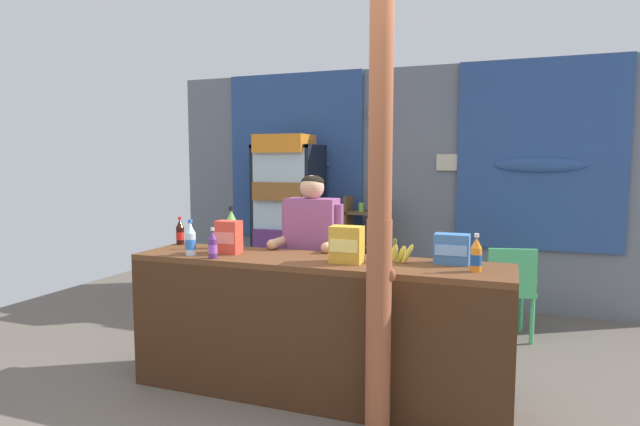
{
  "coord_description": "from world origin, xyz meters",
  "views": [
    {
      "loc": [
        1.28,
        -2.8,
        1.63
      ],
      "look_at": [
        -0.06,
        0.84,
        1.24
      ],
      "focal_mm": 29.27,
      "sensor_mm": 36.0,
      "label": 1
    }
  ],
  "objects_px": {
    "drink_fridge": "(288,212)",
    "timber_post": "(380,229)",
    "snack_box_biscuit": "(452,249)",
    "soda_bottle_water": "(191,240)",
    "snack_box_crackers": "(229,237)",
    "stall_counter": "(309,317)",
    "shopkeeper": "(312,247)",
    "soda_bottle_lime_soda": "(231,230)",
    "banana_bunch": "(396,253)",
    "soda_bottle_orange_soda": "(476,255)",
    "snack_box_choco_powder": "(347,244)",
    "bottle_shelf_rack": "(366,249)",
    "plastic_lawn_chair": "(508,286)",
    "soda_bottle_cola": "(180,233)",
    "soda_bottle_grape_soda": "(213,245)"
  },
  "relations": [
    {
      "from": "stall_counter",
      "to": "soda_bottle_water",
      "type": "distance_m",
      "value": 1.0
    },
    {
      "from": "shopkeeper",
      "to": "soda_bottle_lime_soda",
      "type": "height_order",
      "value": "shopkeeper"
    },
    {
      "from": "snack_box_biscuit",
      "to": "snack_box_choco_powder",
      "type": "xyz_separation_m",
      "value": [
        -0.65,
        -0.19,
        0.02
      ]
    },
    {
      "from": "snack_box_crackers",
      "to": "banana_bunch",
      "type": "relative_size",
      "value": 0.89
    },
    {
      "from": "soda_bottle_cola",
      "to": "soda_bottle_orange_soda",
      "type": "distance_m",
      "value": 2.3
    },
    {
      "from": "snack_box_crackers",
      "to": "snack_box_biscuit",
      "type": "bearing_deg",
      "value": 5.62
    },
    {
      "from": "snack_box_crackers",
      "to": "snack_box_choco_powder",
      "type": "bearing_deg",
      "value": -2.51
    },
    {
      "from": "stall_counter",
      "to": "bottle_shelf_rack",
      "type": "xyz_separation_m",
      "value": [
        -0.27,
        2.47,
        0.05
      ]
    },
    {
      "from": "drink_fridge",
      "to": "soda_bottle_cola",
      "type": "bearing_deg",
      "value": -92.63
    },
    {
      "from": "timber_post",
      "to": "soda_bottle_water",
      "type": "relative_size",
      "value": 10.22
    },
    {
      "from": "stall_counter",
      "to": "plastic_lawn_chair",
      "type": "height_order",
      "value": "stall_counter"
    },
    {
      "from": "drink_fridge",
      "to": "timber_post",
      "type": "bearing_deg",
      "value": -56.66
    },
    {
      "from": "plastic_lawn_chair",
      "to": "soda_bottle_orange_soda",
      "type": "relative_size",
      "value": 3.71
    },
    {
      "from": "soda_bottle_cola",
      "to": "snack_box_biscuit",
      "type": "relative_size",
      "value": 1.01
    },
    {
      "from": "shopkeeper",
      "to": "soda_bottle_cola",
      "type": "bearing_deg",
      "value": -163.95
    },
    {
      "from": "banana_bunch",
      "to": "snack_box_biscuit",
      "type": "bearing_deg",
      "value": 11.9
    },
    {
      "from": "shopkeeper",
      "to": "soda_bottle_orange_soda",
      "type": "distance_m",
      "value": 1.39
    },
    {
      "from": "stall_counter",
      "to": "soda_bottle_grape_soda",
      "type": "height_order",
      "value": "soda_bottle_grape_soda"
    },
    {
      "from": "plastic_lawn_chair",
      "to": "snack_box_crackers",
      "type": "relative_size",
      "value": 3.63
    },
    {
      "from": "soda_bottle_lime_soda",
      "to": "soda_bottle_cola",
      "type": "xyz_separation_m",
      "value": [
        -0.47,
        -0.0,
        -0.04
      ]
    },
    {
      "from": "soda_bottle_lime_soda",
      "to": "bottle_shelf_rack",
      "type": "bearing_deg",
      "value": 77.12
    },
    {
      "from": "timber_post",
      "to": "snack_box_crackers",
      "type": "xyz_separation_m",
      "value": [
        -1.21,
        0.41,
        -0.16
      ]
    },
    {
      "from": "bottle_shelf_rack",
      "to": "snack_box_biscuit",
      "type": "height_order",
      "value": "bottle_shelf_rack"
    },
    {
      "from": "shopkeeper",
      "to": "soda_bottle_lime_soda",
      "type": "relative_size",
      "value": 4.72
    },
    {
      "from": "timber_post",
      "to": "soda_bottle_orange_soda",
      "type": "height_order",
      "value": "timber_post"
    },
    {
      "from": "plastic_lawn_chair",
      "to": "soda_bottle_water",
      "type": "height_order",
      "value": "soda_bottle_water"
    },
    {
      "from": "soda_bottle_grape_soda",
      "to": "timber_post",
      "type": "bearing_deg",
      "value": -9.37
    },
    {
      "from": "timber_post",
      "to": "shopkeeper",
      "type": "distance_m",
      "value": 1.23
    },
    {
      "from": "bottle_shelf_rack",
      "to": "soda_bottle_cola",
      "type": "relative_size",
      "value": 5.57
    },
    {
      "from": "soda_bottle_cola",
      "to": "plastic_lawn_chair",
      "type": "bearing_deg",
      "value": 30.89
    },
    {
      "from": "snack_box_crackers",
      "to": "soda_bottle_water",
      "type": "bearing_deg",
      "value": -142.25
    },
    {
      "from": "stall_counter",
      "to": "soda_bottle_orange_soda",
      "type": "distance_m",
      "value": 1.16
    },
    {
      "from": "drink_fridge",
      "to": "snack_box_choco_powder",
      "type": "xyz_separation_m",
      "value": [
        1.38,
        -2.2,
        0.03
      ]
    },
    {
      "from": "shopkeeper",
      "to": "snack_box_crackers",
      "type": "bearing_deg",
      "value": -131.08
    },
    {
      "from": "soda_bottle_grape_soda",
      "to": "soda_bottle_orange_soda",
      "type": "bearing_deg",
      "value": 5.81
    },
    {
      "from": "snack_box_biscuit",
      "to": "timber_post",
      "type": "bearing_deg",
      "value": -121.24
    },
    {
      "from": "shopkeeper",
      "to": "soda_bottle_orange_soda",
      "type": "bearing_deg",
      "value": -23.31
    },
    {
      "from": "snack_box_biscuit",
      "to": "stall_counter",
      "type": "bearing_deg",
      "value": -164.27
    },
    {
      "from": "bottle_shelf_rack",
      "to": "plastic_lawn_chair",
      "type": "relative_size",
      "value": 1.44
    },
    {
      "from": "soda_bottle_cola",
      "to": "stall_counter",
      "type": "bearing_deg",
      "value": -14.43
    },
    {
      "from": "timber_post",
      "to": "snack_box_choco_powder",
      "type": "relative_size",
      "value": 10.79
    },
    {
      "from": "timber_post",
      "to": "bottle_shelf_rack",
      "type": "distance_m",
      "value": 2.97
    },
    {
      "from": "soda_bottle_grape_soda",
      "to": "snack_box_crackers",
      "type": "relative_size",
      "value": 0.9
    },
    {
      "from": "soda_bottle_cola",
      "to": "soda_bottle_water",
      "type": "xyz_separation_m",
      "value": [
        0.36,
        -0.38,
        0.01
      ]
    },
    {
      "from": "soda_bottle_water",
      "to": "snack_box_crackers",
      "type": "bearing_deg",
      "value": 37.75
    },
    {
      "from": "timber_post",
      "to": "snack_box_crackers",
      "type": "height_order",
      "value": "timber_post"
    },
    {
      "from": "soda_bottle_orange_soda",
      "to": "banana_bunch",
      "type": "xyz_separation_m",
      "value": [
        -0.51,
        0.12,
        -0.04
      ]
    },
    {
      "from": "shopkeeper",
      "to": "banana_bunch",
      "type": "bearing_deg",
      "value": -29.67
    },
    {
      "from": "drink_fridge",
      "to": "soda_bottle_water",
      "type": "xyz_separation_m",
      "value": [
        0.27,
        -2.33,
        0.02
      ]
    },
    {
      "from": "snack_box_choco_powder",
      "to": "snack_box_biscuit",
      "type": "bearing_deg",
      "value": 16.45
    }
  ]
}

